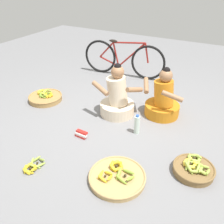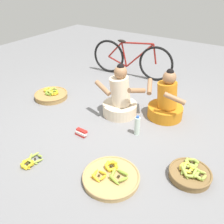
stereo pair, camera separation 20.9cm
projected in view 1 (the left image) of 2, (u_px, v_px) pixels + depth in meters
name	position (u px, v px, depth m)	size (l,w,h in m)	color
ground_plane	(119.00, 126.00, 3.44)	(10.00, 10.00, 0.00)	slate
vendor_woman_front	(117.00, 99.00, 3.60)	(0.69, 0.53, 0.82)	beige
vendor_woman_behind	(163.00, 101.00, 3.59)	(0.70, 0.52, 0.77)	orange
bicycle_leaning	(123.00, 59.00, 4.84)	(1.70, 0.25, 0.73)	black
banana_basket_front_right	(194.00, 168.00, 2.65)	(0.46, 0.46, 0.16)	brown
banana_basket_mid_right	(45.00, 97.00, 4.08)	(0.56, 0.56, 0.16)	#A87F47
banana_basket_near_bicycle	(117.00, 177.00, 2.57)	(0.62, 0.62, 0.14)	tan
loose_bananas_back_right	(33.00, 166.00, 2.72)	(0.19, 0.30, 0.08)	gold
water_bottle	(137.00, 125.00, 3.24)	(0.08, 0.08, 0.29)	silver
packet_carton_stack	(81.00, 134.00, 3.20)	(0.18, 0.08, 0.09)	red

